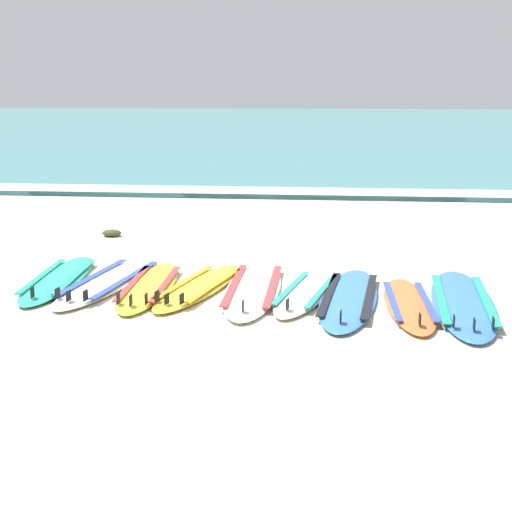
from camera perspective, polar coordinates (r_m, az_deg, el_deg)
The scene contains 13 objects.
ground_plane at distance 7.51m, azimuth -1.44°, elevation -3.47°, with size 80.00×80.00×0.00m, color beige.
sea at distance 44.02m, azimuth 4.41°, elevation 10.80°, with size 80.00×60.00×0.10m, color teal.
wave_foam_strip at distance 14.66m, azimuth 2.01°, elevation 5.19°, with size 80.00×1.04×0.11m, color white.
surfboard_0 at distance 8.44m, azimuth -15.92°, elevation -1.81°, with size 0.67×2.21×0.18m.
surfboard_1 at distance 8.21m, azimuth -11.96°, elevation -2.01°, with size 0.97×2.42×0.18m.
surfboard_2 at distance 7.91m, azimuth -8.77°, elevation -2.47°, with size 0.57×2.10×0.18m.
surfboard_3 at distance 7.83m, azimuth -4.68°, elevation -2.52°, with size 1.01×2.12×0.18m.
surfboard_4 at distance 7.75m, azimuth -0.22°, elevation -2.64°, with size 0.62×2.41×0.18m.
surfboard_5 at distance 7.62m, azimuth 4.15°, elevation -2.98°, with size 0.90×2.00×0.18m.
surfboard_6 at distance 7.47m, azimuth 7.65°, elevation -3.40°, with size 0.87×2.41×0.18m.
surfboard_7 at distance 7.36m, azimuth 12.47°, elevation -3.87°, with size 0.50×1.94×0.18m.
surfboard_8 at distance 7.57m, azimuth 16.63°, elevation -3.63°, with size 0.86×2.57×0.18m.
seaweed_clump_near_shoreline at distance 10.84m, azimuth -11.78°, elevation 1.86°, with size 0.29×0.23×0.10m, color #384723.
Camera 1 is at (0.87, -7.13, 2.21)m, focal length 48.66 mm.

